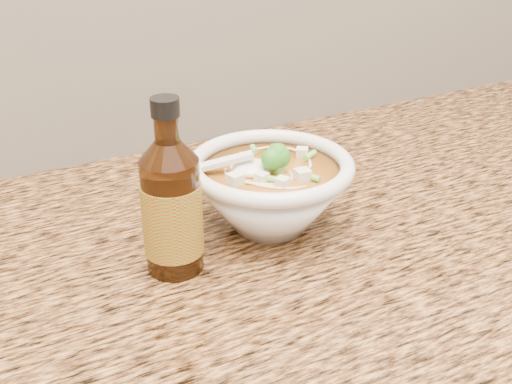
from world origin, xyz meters
name	(u,v)px	position (x,y,z in m)	size (l,w,h in m)	color
counter_slab	(202,260)	(0.00, 1.68, 0.88)	(4.00, 0.68, 0.04)	#A6713D
soup_bowl	(270,192)	(0.10, 1.68, 0.95)	(0.23, 0.21, 0.11)	white
hot_sauce_bottle	(172,208)	(-0.04, 1.65, 0.98)	(0.08, 0.08, 0.20)	#371907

